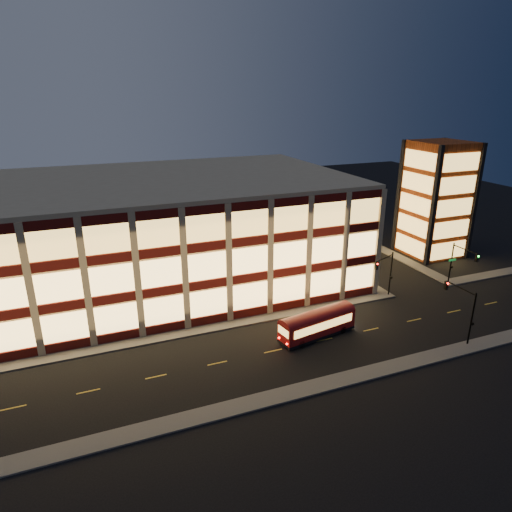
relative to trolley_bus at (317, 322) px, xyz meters
name	(u,v)px	position (x,y,z in m)	size (l,w,h in m)	color
ground	(218,331)	(-9.63, 4.99, -1.68)	(200.00, 200.00, 0.00)	black
sidewalk_office_south	(190,332)	(-12.63, 5.99, -1.60)	(54.00, 2.00, 0.15)	#514F4C
sidewalk_office_east	(323,256)	(13.37, 21.99, -1.60)	(2.00, 30.00, 0.15)	#514F4C
sidewalk_tower_south	(482,276)	(30.37, 5.99, -1.60)	(14.00, 2.00, 0.15)	#514F4C
sidewalk_tower_west	(380,248)	(24.37, 21.99, -1.60)	(2.00, 30.00, 0.15)	#514F4C
sidewalk_near	(264,400)	(-9.63, -8.01, -1.60)	(100.00, 2.00, 0.15)	#514F4C
office_building	(159,231)	(-12.55, 21.90, 5.57)	(50.45, 30.45, 14.50)	tan
stair_tower	(436,200)	(30.32, 16.94, 7.32)	(8.60, 8.60, 18.00)	#8C3814
traffic_signal_far	(386,269)	(12.58, 5.22, 2.44)	(3.79, 1.87, 6.00)	black
traffic_signal_right	(460,260)	(23.87, 4.36, 2.43)	(1.20, 4.37, 6.00)	black
traffic_signal_near	(462,304)	(13.87, -6.04, 2.45)	(0.32, 4.45, 6.00)	black
trolley_bus	(317,322)	(0.00, 0.00, 0.00)	(9.18, 3.77, 3.02)	maroon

